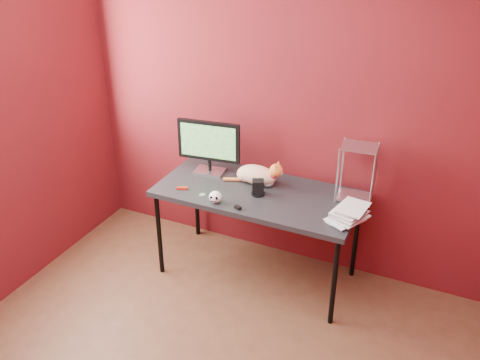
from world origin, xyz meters
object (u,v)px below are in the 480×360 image
at_px(monitor, 209,144).
at_px(cat, 257,175).
at_px(skull_mug, 215,197).
at_px(book_stack, 346,135).
at_px(speaker, 258,188).
at_px(desk, 258,197).

height_order(monitor, cat, monitor).
height_order(skull_mug, book_stack, book_stack).
bearing_deg(book_stack, cat, 164.48).
height_order(cat, book_stack, book_stack).
relative_size(skull_mug, speaker, 0.80).
bearing_deg(speaker, skull_mug, -158.07).
bearing_deg(cat, speaker, -62.60).
bearing_deg(desk, monitor, 164.82).
xyz_separation_m(skull_mug, speaker, (0.23, 0.23, 0.01)).
height_order(monitor, skull_mug, monitor).
bearing_deg(book_stack, speaker, 176.67).
relative_size(desk, cat, 3.24).
distance_m(monitor, skull_mug, 0.52).
relative_size(monitor, book_stack, 0.42).
height_order(monitor, speaker, monitor).
xyz_separation_m(speaker, book_stack, (0.61, -0.04, 0.54)).
bearing_deg(speaker, monitor, 136.93).
bearing_deg(skull_mug, speaker, 35.62).
xyz_separation_m(monitor, book_stack, (1.10, -0.21, 0.36)).
relative_size(desk, skull_mug, 16.07).
xyz_separation_m(desk, monitor, (-0.47, 0.13, 0.29)).
bearing_deg(monitor, book_stack, -18.34).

